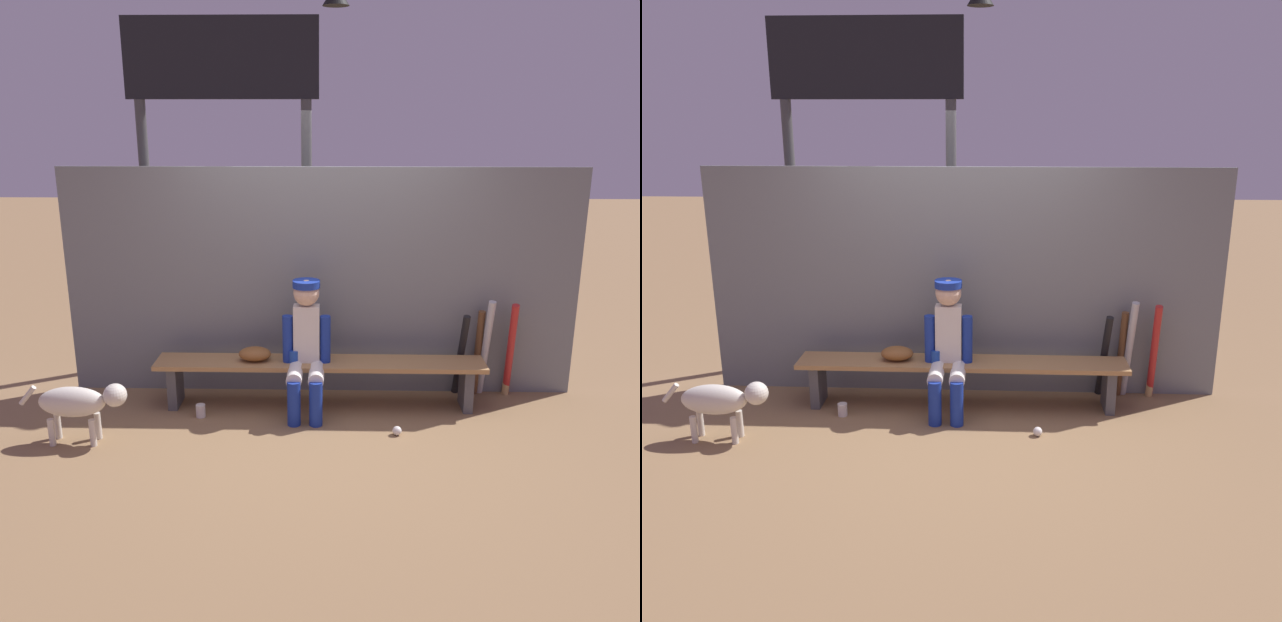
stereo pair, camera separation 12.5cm
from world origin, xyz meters
TOP-DOWN VIEW (x-y plane):
  - ground_plane at (0.00, 0.00)m, footprint 30.00×30.00m
  - chainlink_fence at (0.00, 0.36)m, footprint 4.56×0.03m
  - dugout_bench at (0.00, 0.00)m, footprint 2.84×0.36m
  - player_seated at (-0.11, -0.11)m, footprint 0.41×0.55m
  - baseball_glove at (-0.56, 0.00)m, footprint 0.28×0.20m
  - bat_aluminum_black at (1.25, 0.24)m, footprint 0.11×0.26m
  - bat_wood_dark at (1.41, 0.28)m, footprint 0.08×0.15m
  - bat_aluminum_silver at (1.47, 0.24)m, footprint 0.09×0.26m
  - bat_aluminum_red at (1.68, 0.20)m, footprint 0.10×0.29m
  - bat_wood_tan at (1.70, 0.26)m, footprint 0.09×0.14m
  - baseball at (0.63, -0.54)m, footprint 0.07×0.07m
  - cup_on_ground at (-1.01, -0.25)m, footprint 0.08×0.08m
  - cup_on_bench at (-0.22, -0.05)m, footprint 0.08×0.08m
  - scoreboard at (-0.87, 1.06)m, footprint 2.06×0.27m
  - dog at (-1.84, -0.72)m, footprint 0.84×0.20m

SIDE VIEW (x-z plane):
  - ground_plane at x=0.00m, z-range 0.00..0.00m
  - baseball at x=0.63m, z-range 0.00..0.07m
  - cup_on_ground at x=-1.01m, z-range 0.00..0.11m
  - dog at x=-1.84m, z-range 0.09..0.58m
  - dugout_bench at x=0.00m, z-range 0.13..0.55m
  - bat_aluminum_black at x=1.25m, z-range 0.00..0.80m
  - bat_wood_dark at x=1.41m, z-range 0.00..0.81m
  - bat_wood_tan at x=1.70m, z-range 0.00..0.81m
  - bat_aluminum_red at x=1.68m, z-range 0.00..0.91m
  - bat_aluminum_silver at x=1.47m, z-range 0.00..0.93m
  - cup_on_bench at x=-0.22m, z-range 0.42..0.53m
  - baseball_glove at x=-0.56m, z-range 0.42..0.54m
  - player_seated at x=-0.11m, z-range 0.04..1.18m
  - chainlink_fence at x=0.00m, z-range 0.00..2.04m
  - scoreboard at x=-0.87m, z-range 0.69..4.25m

